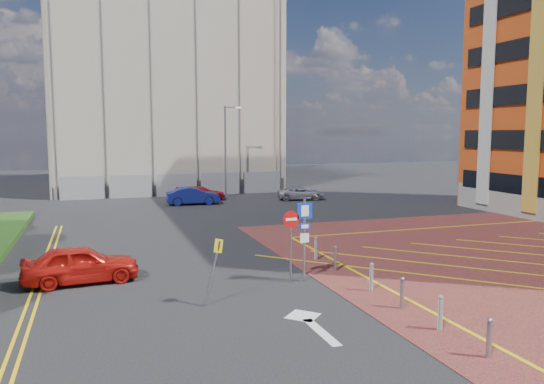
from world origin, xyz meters
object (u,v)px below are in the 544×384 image
warning_sign (214,263)px  lamp_back (226,148)px  car_red_back (201,193)px  car_silver_back (301,193)px  sign_cluster (299,232)px  car_blue_back (193,196)px  car_red_left (81,264)px

warning_sign → lamp_back: bearing=75.4°
car_red_back → car_silver_back: (8.09, -2.35, -0.04)m
sign_cluster → warning_sign: bearing=-155.4°
sign_cluster → warning_sign: (-3.68, -1.69, -0.52)m
car_blue_back → car_silver_back: size_ratio=1.05×
warning_sign → car_red_back: (4.88, 27.09, -0.84)m
car_blue_back → car_red_back: bearing=-22.2°
lamp_back → sign_cluster: (-3.78, -27.02, -2.41)m
lamp_back → car_blue_back: size_ratio=1.91×
lamp_back → car_red_left: lamp_back is taller
car_red_back → sign_cluster: bearing=176.2°
car_red_left → warning_sign: bearing=-139.5°
car_red_left → car_blue_back: 21.97m
car_red_left → car_red_back: (9.13, 22.87, -0.14)m
sign_cluster → warning_sign: sign_cluster is taller
sign_cluster → car_red_left: bearing=162.3°
car_red_left → car_blue_back: car_red_left is taller
sign_cluster → car_blue_back: size_ratio=0.76×
sign_cluster → car_blue_back: (0.05, 23.00, -1.26)m
sign_cluster → car_red_back: bearing=87.3°
car_red_left → car_silver_back: size_ratio=1.07×
car_red_left → car_silver_back: car_red_left is taller
car_red_back → car_silver_back: 8.42m
sign_cluster → car_silver_back: size_ratio=0.80×
warning_sign → car_blue_back: warning_sign is taller
car_silver_back → sign_cluster: bearing=168.3°
car_red_left → sign_cluster: bearing=-112.4°
sign_cluster → car_red_back: size_ratio=0.79×
lamp_back → warning_sign: 29.80m
warning_sign → car_red_back: size_ratio=0.55×
lamp_back → warning_sign: bearing=-104.6°
car_red_back → car_silver_back: size_ratio=1.02×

